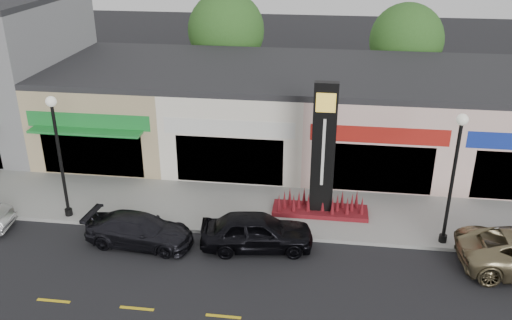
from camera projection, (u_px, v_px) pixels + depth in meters
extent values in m
plane|color=black|center=(238.00, 265.00, 20.77)|extent=(120.00, 120.00, 0.00)
cube|color=gray|center=(254.00, 208.00, 24.68)|extent=(52.00, 4.30, 0.15)
cube|color=gray|center=(246.00, 234.00, 22.64)|extent=(52.00, 0.20, 0.15)
cube|color=tan|center=(125.00, 106.00, 31.31)|extent=(7.00, 10.00, 4.50)
cube|color=#262628|center=(121.00, 65.00, 30.33)|extent=(7.00, 10.00, 0.30)
cube|color=black|center=(92.00, 153.00, 27.17)|extent=(5.25, 0.10, 2.40)
cube|color=#1C8132|center=(88.00, 121.00, 26.48)|extent=(6.30, 0.12, 0.80)
cube|color=#1C8132|center=(85.00, 132.00, 26.24)|extent=(5.60, 0.90, 0.12)
cube|color=beige|center=(245.00, 111.00, 30.45)|extent=(7.00, 10.00, 4.50)
cube|color=#262628|center=(245.00, 69.00, 29.47)|extent=(7.00, 10.00, 0.30)
cube|color=black|center=(229.00, 160.00, 26.31)|extent=(5.25, 0.10, 2.40)
cube|color=silver|center=(229.00, 128.00, 25.62)|extent=(6.30, 0.12, 0.80)
cube|color=#CCA39B|center=(371.00, 117.00, 29.59)|extent=(7.00, 10.00, 4.50)
cube|color=#262628|center=(375.00, 74.00, 28.61)|extent=(7.00, 10.00, 0.30)
cube|color=black|center=(376.00, 168.00, 25.45)|extent=(5.25, 0.10, 2.40)
cube|color=#AB1D16|center=(379.00, 135.00, 24.76)|extent=(6.30, 0.12, 0.80)
cube|color=#CCA39B|center=(505.00, 123.00, 28.73)|extent=(7.00, 10.00, 4.50)
cylinder|color=#382619|center=(227.00, 82.00, 38.27)|extent=(0.36, 0.36, 3.15)
sphere|color=#234D18|center=(226.00, 30.00, 36.78)|extent=(5.20, 5.20, 5.20)
cylinder|color=#382619|center=(401.00, 90.00, 36.83)|extent=(0.36, 0.36, 2.97)
sphere|color=#234D18|center=(406.00, 40.00, 35.45)|extent=(4.80, 4.80, 4.80)
cylinder|color=black|center=(69.00, 212.00, 23.89)|extent=(0.32, 0.32, 0.30)
cylinder|color=black|center=(60.00, 160.00, 22.87)|extent=(0.14, 0.14, 5.00)
sphere|color=silver|center=(51.00, 101.00, 21.82)|extent=(0.44, 0.44, 0.44)
cylinder|color=black|center=(443.00, 238.00, 21.93)|extent=(0.32, 0.32, 0.30)
cylinder|color=black|center=(452.00, 183.00, 20.91)|extent=(0.14, 0.14, 5.00)
sphere|color=silver|center=(462.00, 120.00, 19.85)|extent=(0.44, 0.44, 0.44)
cube|color=#5F1013|center=(320.00, 211.00, 24.10)|extent=(4.20, 1.30, 0.20)
cube|color=black|center=(323.00, 151.00, 22.92)|extent=(1.00, 0.40, 6.00)
cube|color=yellow|center=(326.00, 103.00, 21.83)|extent=(0.80, 0.05, 0.80)
cube|color=silver|center=(323.00, 153.00, 22.72)|extent=(0.12, 0.04, 3.00)
imported|color=black|center=(140.00, 230.00, 21.85)|extent=(2.14, 4.52, 1.27)
imported|color=black|center=(257.00, 231.00, 21.54)|extent=(2.38, 4.68, 1.53)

